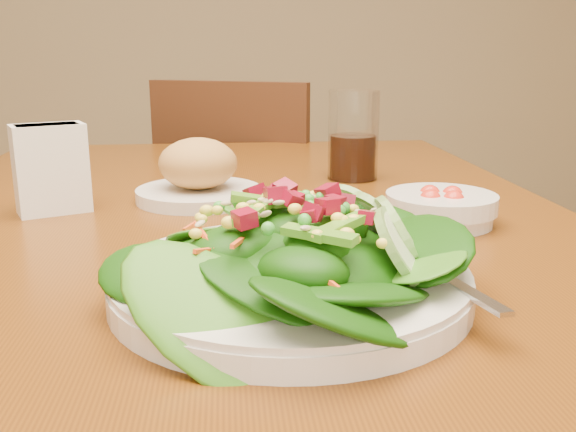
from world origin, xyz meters
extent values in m
cube|color=#5E300B|center=(0.00, 0.00, 0.73)|extent=(0.90, 1.40, 0.04)
cylinder|color=#371E10|center=(-0.39, 0.64, 0.35)|extent=(0.07, 0.07, 0.71)
cylinder|color=#371E10|center=(0.39, 0.64, 0.35)|extent=(0.07, 0.07, 0.71)
cube|color=#371E10|center=(0.08, 0.94, 0.42)|extent=(0.54, 0.54, 0.04)
cylinder|color=#371E10|center=(0.31, 1.03, 0.20)|extent=(0.04, 0.04, 0.40)
cylinder|color=#371E10|center=(-0.01, 1.17, 0.20)|extent=(0.04, 0.04, 0.40)
cylinder|color=#371E10|center=(0.17, 0.71, 0.20)|extent=(0.04, 0.04, 0.40)
cylinder|color=#371E10|center=(-0.15, 0.85, 0.20)|extent=(0.04, 0.04, 0.40)
cube|color=#371E10|center=(0.00, 0.76, 0.66)|extent=(0.37, 0.18, 0.45)
cylinder|color=silver|center=(0.05, -0.22, 0.76)|extent=(0.31, 0.31, 0.02)
ellipsoid|color=black|center=(0.05, -0.22, 0.79)|extent=(0.21, 0.21, 0.05)
cube|color=silver|center=(0.18, -0.25, 0.77)|extent=(0.05, 0.18, 0.01)
cylinder|color=silver|center=(-0.04, 0.15, 0.76)|extent=(0.18, 0.18, 0.02)
ellipsoid|color=#B18A40|center=(-0.04, 0.15, 0.80)|extent=(0.11, 0.11, 0.07)
cylinder|color=silver|center=(0.26, 0.00, 0.77)|extent=(0.13, 0.13, 0.04)
sphere|color=red|center=(0.27, 0.00, 0.78)|extent=(0.03, 0.03, 0.03)
sphere|color=red|center=(0.25, 0.01, 0.78)|extent=(0.03, 0.03, 0.03)
sphere|color=red|center=(0.24, -0.01, 0.78)|extent=(0.03, 0.03, 0.03)
sphere|color=red|center=(0.27, -0.02, 0.78)|extent=(0.03, 0.03, 0.03)
cylinder|color=silver|center=(0.20, 0.28, 0.82)|extent=(0.08, 0.08, 0.14)
cylinder|color=black|center=(0.20, 0.28, 0.79)|extent=(0.07, 0.07, 0.07)
cube|color=white|center=(-0.23, 0.10, 0.81)|extent=(0.10, 0.08, 0.12)
cube|color=white|center=(-0.23, 0.10, 0.82)|extent=(0.09, 0.07, 0.10)
camera|label=1|loc=(0.00, -0.74, 0.96)|focal=40.00mm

